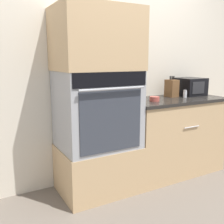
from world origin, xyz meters
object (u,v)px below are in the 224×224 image
object	(u,v)px
microwave	(190,87)
knife_block	(172,88)
condiment_jar_near	(185,94)
wall_oven	(97,109)
bowl	(154,99)
condiment_jar_mid	(139,98)

from	to	relation	value
microwave	knife_block	bearing A→B (deg)	-179.61
microwave	condiment_jar_near	xyz separation A→B (m)	(-0.22, -0.15, -0.07)
microwave	knife_block	size ratio (longest dim) A/B	1.28
wall_oven	microwave	bearing A→B (deg)	5.05
bowl	condiment_jar_mid	xyz separation A→B (m)	(-0.19, 0.03, 0.02)
knife_block	condiment_jar_near	world-z (taller)	knife_block
condiment_jar_near	condiment_jar_mid	bearing A→B (deg)	-178.66
condiment_jar_near	bowl	bearing A→B (deg)	-175.14
microwave	condiment_jar_near	world-z (taller)	microwave
wall_oven	knife_block	bearing A→B (deg)	6.38
wall_oven	condiment_jar_mid	bearing A→B (deg)	-4.62
condiment_jar_near	condiment_jar_mid	world-z (taller)	condiment_jar_mid
microwave	bowl	xyz separation A→B (m)	(-0.72, -0.19, -0.08)
microwave	condiment_jar_mid	bearing A→B (deg)	-169.89
knife_block	bowl	size ratio (longest dim) A/B	2.30
knife_block	bowl	distance (m)	0.46
condiment_jar_near	knife_block	bearing A→B (deg)	121.35
wall_oven	knife_block	world-z (taller)	wall_oven
condiment_jar_near	condiment_jar_mid	xyz separation A→B (m)	(-0.68, -0.02, 0.00)
microwave	condiment_jar_mid	xyz separation A→B (m)	(-0.91, -0.16, -0.06)
knife_block	condiment_jar_mid	size ratio (longest dim) A/B	2.62
wall_oven	condiment_jar_mid	xyz separation A→B (m)	(0.48, -0.04, 0.09)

